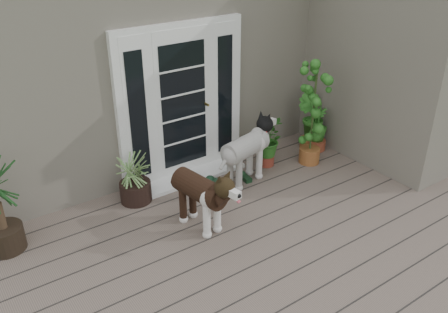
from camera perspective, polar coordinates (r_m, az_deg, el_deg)
deck at (r=5.62m, az=8.92°, el=-10.77°), size 6.20×4.60×0.12m
house_main at (r=8.24m, az=-11.38°, el=13.15°), size 7.40×4.00×3.10m
house_wing at (r=7.65m, az=20.25°, el=10.94°), size 1.60×2.40×3.10m
door_unit at (r=6.50m, az=-5.06°, el=6.48°), size 1.90×0.14×2.15m
door_step at (r=6.79m, az=-3.84°, el=-2.32°), size 1.60×0.40×0.05m
brindle_dog at (r=5.58m, az=-2.93°, el=-5.12°), size 0.55×0.99×0.78m
white_dog at (r=6.50m, az=2.57°, el=0.01°), size 1.02×0.62×0.79m
spider_plant at (r=6.19m, az=-10.74°, el=-2.35°), size 0.84×0.84×0.73m
herb_a at (r=7.01m, az=5.14°, el=1.28°), size 0.69×0.69×0.62m
herb_b at (r=7.64m, az=10.25°, el=3.41°), size 0.59×0.59×0.67m
herb_c at (r=7.61m, az=11.11°, el=2.80°), size 0.46×0.46×0.56m
sapling at (r=6.97m, az=10.68°, el=5.32°), size 0.51×0.51×1.64m
clog_left at (r=6.58m, az=-0.89°, el=-3.05°), size 0.31×0.37×0.10m
clog_right at (r=6.72m, az=2.55°, el=-2.48°), size 0.16×0.29×0.08m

